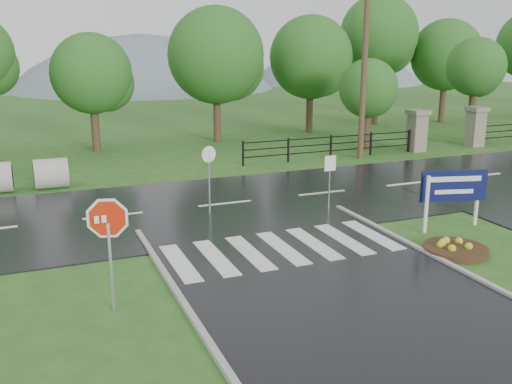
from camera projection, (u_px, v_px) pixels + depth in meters
name	position (u px, v px, depth m)	size (l,w,h in m)	color
ground	(383.00, 329.00, 11.78)	(120.00, 120.00, 0.00)	#2C5C1E
main_road	(225.00, 205.00, 20.74)	(90.00, 8.00, 0.04)	black
crosswalk	(282.00, 248.00, 16.25)	(6.50, 2.80, 0.02)	silver
pillar_west	(417.00, 130.00, 30.55)	(1.00, 1.00, 2.24)	gray
pillar_east	(476.00, 126.00, 32.00)	(1.00, 1.00, 2.24)	gray
fence_west	(331.00, 144.00, 28.75)	(9.58, 0.08, 1.20)	black
hills	(115.00, 208.00, 75.23)	(102.00, 48.00, 48.00)	slate
treeline	(163.00, 142.00, 33.64)	(83.20, 5.20, 10.00)	#215A1C
stop_sign	(108.00, 228.00, 12.14)	(1.18, 0.31, 2.73)	#939399
estate_billboard	(454.00, 189.00, 17.77)	(2.11, 0.60, 1.90)	silver
flower_bed	(455.00, 248.00, 15.99)	(1.78, 1.78, 0.36)	#332111
reg_sign_small	(330.00, 171.00, 19.68)	(0.44, 0.05, 1.96)	#939399
reg_sign_round	(209.00, 172.00, 19.15)	(0.54, 0.19, 2.39)	#939399
utility_pole_east	(364.00, 69.00, 27.87)	(1.56, 0.29, 8.76)	#473523
entrance_tree_left	(368.00, 89.00, 30.54)	(3.15, 3.15, 4.91)	#3D2B1C
entrance_tree_right	(476.00, 68.00, 32.92)	(3.37, 3.37, 6.03)	#3D2B1C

